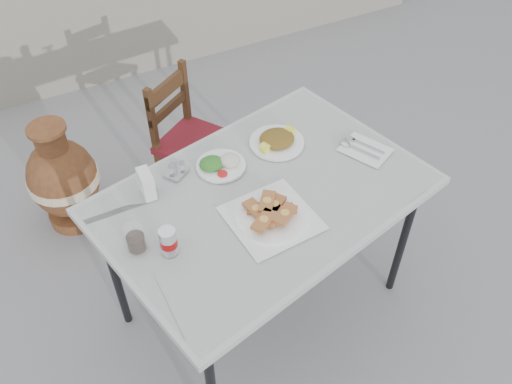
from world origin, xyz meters
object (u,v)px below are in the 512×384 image
cafe_table (264,202)px  salad_chopped_plate (277,140)px  cola_glass (136,240)px  napkin_holder (147,184)px  condiment_caddy (176,169)px  terracotta_urn (64,179)px  salad_rice_plate (220,164)px  chair (190,139)px  pide_plate (271,213)px  soda_can (168,241)px

cafe_table → salad_chopped_plate: (0.20, 0.26, 0.08)m
cola_glass → napkin_holder: 0.30m
salad_chopped_plate → condiment_caddy: size_ratio=2.00×
cola_glass → condiment_caddy: cola_glass is taller
cola_glass → napkin_holder: bearing=62.4°
condiment_caddy → terracotta_urn: (-0.44, 0.79, -0.54)m
cafe_table → salad_rice_plate: 0.26m
cola_glass → chair: (0.59, 0.99, -0.45)m
condiment_caddy → terracotta_urn: bearing=119.1°
cafe_table → salad_rice_plate: salad_rice_plate is taller
cafe_table → napkin_holder: size_ratio=12.91×
pide_plate → cola_glass: size_ratio=3.19×
napkin_holder → salad_chopped_plate: bearing=4.8°
salad_rice_plate → condiment_caddy: (-0.19, 0.05, 0.00)m
cafe_table → soda_can: soda_can is taller
salad_rice_plate → terracotta_urn: size_ratio=0.32×
cola_glass → salad_rice_plate: bearing=29.8°
napkin_holder → chair: (0.45, 0.72, -0.46)m
cola_glass → soda_can: bearing=-35.3°
pide_plate → condiment_caddy: size_ratio=2.78×
pide_plate → napkin_holder: size_ratio=2.99×
terracotta_urn → soda_can: bearing=-77.8°
pide_plate → cola_glass: 0.55m
salad_chopped_plate → terracotta_urn: salad_chopped_plate is taller
soda_can → cola_glass: size_ratio=1.06×
salad_chopped_plate → soda_can: soda_can is taller
soda_can → condiment_caddy: size_ratio=0.93×
cafe_table → condiment_caddy: (-0.29, 0.28, 0.08)m
salad_rice_plate → cola_glass: size_ratio=1.98×
cafe_table → chair: size_ratio=1.84×
salad_rice_plate → napkin_holder: (-0.34, -0.01, 0.04)m
pide_plate → salad_chopped_plate: bearing=58.4°
chair → terracotta_urn: size_ratio=1.20×
salad_rice_plate → pide_plate: bearing=-81.7°
condiment_caddy → cola_glass: bearing=-131.7°
napkin_holder → pide_plate: bearing=-41.0°
salad_rice_plate → chair: (0.11, 0.71, -0.42)m
cola_glass → condiment_caddy: (0.29, 0.33, -0.02)m
condiment_caddy → chair: bearing=65.7°
condiment_caddy → napkin_holder: bearing=-157.4°
cafe_table → condiment_caddy: 0.41m
salad_rice_plate → condiment_caddy: condiment_caddy is taller
cafe_table → salad_chopped_plate: salad_chopped_plate is taller
salad_chopped_plate → cafe_table: bearing=-128.6°
salad_chopped_plate → napkin_holder: 0.65m
pide_plate → salad_rice_plate: bearing=98.3°
soda_can → condiment_caddy: bearing=65.4°
soda_can → napkin_holder: 0.34m
salad_rice_plate → salad_chopped_plate: 0.30m
salad_rice_plate → chair: size_ratio=0.26×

